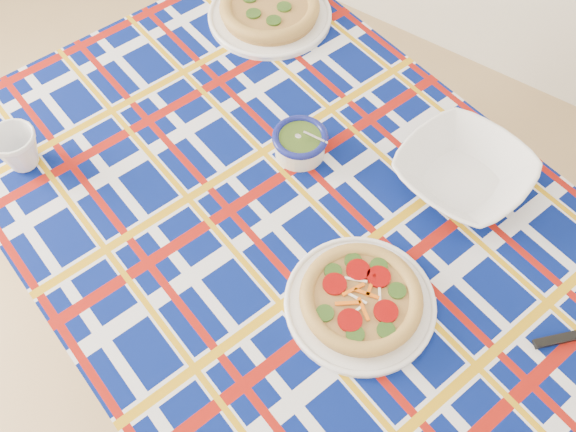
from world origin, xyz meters
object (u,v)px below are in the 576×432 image
Objects in this scene: dining_table at (313,254)px; serving_bowl at (464,173)px; mug at (18,149)px; pesto_bowl at (300,142)px; main_focaccia_plate at (361,298)px.

serving_bowl reaches higher than dining_table.
serving_bowl is 0.94m from mug.
dining_table is 18.48× the size of mug.
dining_table is 0.36m from serving_bowl.
serving_bowl is at bearing 21.42° from pesto_bowl.
serving_bowl is (0.03, 0.37, 0.00)m from main_focaccia_plate.
dining_table is at bearing 152.56° from main_focaccia_plate.
pesto_bowl reaches higher than dining_table.
mug reaches higher than main_focaccia_plate.
mug is at bearing -148.51° from serving_bowl.
pesto_bowl is 0.35m from serving_bowl.
mug is (-0.62, -0.21, 0.12)m from dining_table.
mug reaches higher than serving_bowl.
main_focaccia_plate is at bearing -10.95° from dining_table.
main_focaccia_plate is 0.79m from mug.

